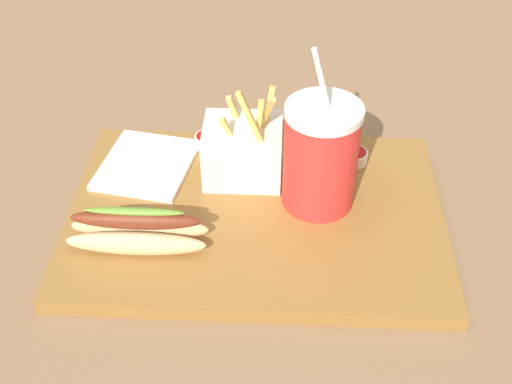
% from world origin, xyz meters
% --- Properties ---
extents(ground_plane, '(2.40, 2.40, 0.02)m').
position_xyz_m(ground_plane, '(0.00, 0.00, -0.01)').
color(ground_plane, '#8C6B4C').
extents(food_tray, '(0.48, 0.34, 0.02)m').
position_xyz_m(food_tray, '(0.00, 0.00, 0.01)').
color(food_tray, olive).
rests_on(food_tray, ground_plane).
extents(soda_cup, '(0.10, 0.10, 0.22)m').
position_xyz_m(soda_cup, '(-0.08, -0.02, 0.09)').
color(soda_cup, red).
rests_on(soda_cup, food_tray).
extents(fries_basket, '(0.10, 0.09, 0.15)m').
position_xyz_m(fries_basket, '(0.02, -0.07, 0.06)').
color(fries_basket, white).
rests_on(fries_basket, food_tray).
extents(hot_dog_1, '(0.17, 0.05, 0.06)m').
position_xyz_m(hot_dog_1, '(0.14, 0.07, 0.04)').
color(hot_dog_1, '#E5C689').
rests_on(hot_dog_1, food_tray).
extents(ketchup_cup_1, '(0.04, 0.04, 0.02)m').
position_xyz_m(ketchup_cup_1, '(0.08, -0.13, 0.03)').
color(ketchup_cup_1, white).
rests_on(ketchup_cup_1, food_tray).
extents(ketchup_cup_2, '(0.04, 0.04, 0.02)m').
position_xyz_m(ketchup_cup_2, '(-0.13, -0.11, 0.03)').
color(ketchup_cup_2, white).
rests_on(ketchup_cup_2, food_tray).
extents(napkin_stack, '(0.14, 0.15, 0.01)m').
position_xyz_m(napkin_stack, '(0.16, -0.08, 0.02)').
color(napkin_stack, white).
rests_on(napkin_stack, food_tray).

